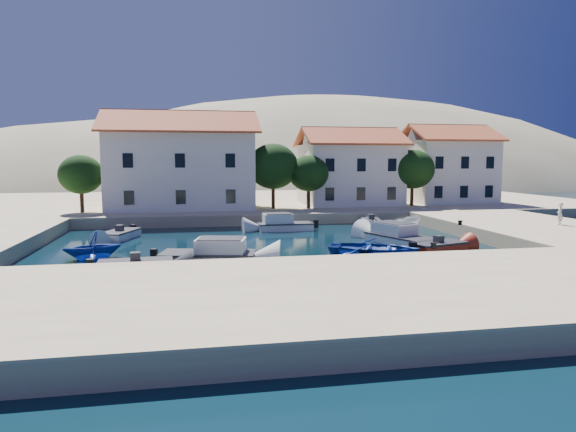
% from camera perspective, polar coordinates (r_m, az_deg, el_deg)
% --- Properties ---
extents(ground, '(400.00, 400.00, 0.00)m').
position_cam_1_polar(ground, '(26.15, 0.60, -6.64)').
color(ground, black).
rests_on(ground, ground).
extents(quay_south, '(52.00, 12.00, 1.00)m').
position_cam_1_polar(quay_south, '(20.35, 3.94, -8.96)').
color(quay_south, tan).
rests_on(quay_south, ground).
extents(quay_east, '(11.00, 20.00, 1.00)m').
position_cam_1_polar(quay_east, '(43.61, 25.22, -1.37)').
color(quay_east, tan).
rests_on(quay_east, ground).
extents(quay_north, '(80.00, 36.00, 1.00)m').
position_cam_1_polar(quay_north, '(63.61, -4.30, 1.43)').
color(quay_north, tan).
rests_on(quay_north, ground).
extents(hills, '(254.00, 176.00, 99.00)m').
position_cam_1_polar(hills, '(153.62, -0.84, -4.72)').
color(hills, gray).
rests_on(hills, ground).
extents(building_left, '(14.70, 9.45, 9.70)m').
position_cam_1_polar(building_left, '(53.01, -11.82, 6.23)').
color(building_left, white).
rests_on(building_left, quay_north).
extents(building_mid, '(10.50, 8.40, 8.30)m').
position_cam_1_polar(building_mid, '(56.61, 6.85, 5.59)').
color(building_mid, white).
rests_on(building_mid, quay_north).
extents(building_right, '(9.45, 8.40, 8.80)m').
position_cam_1_polar(building_right, '(62.16, 17.23, 5.64)').
color(building_right, white).
rests_on(building_right, quay_north).
extents(trees, '(37.30, 5.30, 6.45)m').
position_cam_1_polar(trees, '(51.35, 0.01, 5.14)').
color(trees, '#382314').
rests_on(trees, quay_north).
extents(bollards, '(29.36, 9.56, 0.30)m').
position_cam_1_polar(bollards, '(30.26, 4.39, -2.67)').
color(bollards, black).
rests_on(bollards, ground).
extents(motorboat_grey_sw, '(3.90, 1.94, 1.25)m').
position_cam_1_polar(motorboat_grey_sw, '(28.05, -16.57, -5.40)').
color(motorboat_grey_sw, '#2F2E33').
rests_on(motorboat_grey_sw, ground).
extents(cabin_cruiser_south, '(5.66, 3.33, 1.60)m').
position_cam_1_polar(cabin_cruiser_south, '(29.57, -8.87, -4.27)').
color(cabin_cruiser_south, silver).
rests_on(cabin_cruiser_south, ground).
extents(rowboat_south, '(6.63, 5.85, 1.14)m').
position_cam_1_polar(rowboat_south, '(32.01, 9.48, -4.34)').
color(rowboat_south, '#1C3C9B').
rests_on(rowboat_south, ground).
extents(motorboat_red_se, '(3.97, 2.69, 1.25)m').
position_cam_1_polar(motorboat_red_se, '(34.09, 16.37, -3.35)').
color(motorboat_red_se, maroon).
rests_on(motorboat_red_se, ground).
extents(cabin_cruiser_east, '(4.03, 6.00, 1.60)m').
position_cam_1_polar(cabin_cruiser_east, '(36.56, 12.48, -2.32)').
color(cabin_cruiser_east, silver).
rests_on(cabin_cruiser_east, ground).
extents(boat_east, '(4.69, 2.85, 1.70)m').
position_cam_1_polar(boat_east, '(39.95, 11.97, -2.28)').
color(boat_east, silver).
rests_on(boat_east, ground).
extents(motorboat_white_ne, '(2.20, 3.54, 1.25)m').
position_cam_1_polar(motorboat_white_ne, '(45.98, 9.23, -0.74)').
color(motorboat_white_ne, silver).
rests_on(motorboat_white_ne, ground).
extents(rowboat_west, '(4.12, 3.86, 1.75)m').
position_cam_1_polar(rowboat_west, '(32.73, -20.85, -4.43)').
color(rowboat_west, '#1C3C9B').
rests_on(rowboat_west, ground).
extents(motorboat_white_west, '(2.86, 4.19, 1.25)m').
position_cam_1_polar(motorboat_white_west, '(39.98, -18.18, -2.03)').
color(motorboat_white_west, silver).
rests_on(motorboat_white_west, ground).
extents(cabin_cruiser_north, '(4.62, 2.09, 1.60)m').
position_cam_1_polar(cabin_cruiser_north, '(42.68, -0.33, -0.96)').
color(cabin_cruiser_north, silver).
rests_on(cabin_cruiser_north, ground).
extents(pedestrian, '(0.72, 0.70, 1.66)m').
position_cam_1_polar(pedestrian, '(43.40, 27.97, 0.23)').
color(pedestrian, beige).
rests_on(pedestrian, quay_east).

